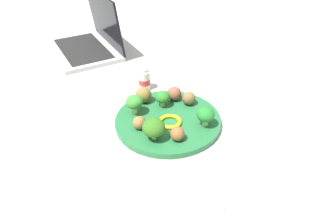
% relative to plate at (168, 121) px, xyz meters
% --- Properties ---
extents(ground_plane, '(4.00, 4.00, 0.00)m').
position_rel_plate_xyz_m(ground_plane, '(0.00, 0.00, -0.01)').
color(ground_plane, '#B2B2AD').
extents(plate, '(0.28, 0.28, 0.02)m').
position_rel_plate_xyz_m(plate, '(0.00, 0.00, 0.00)').
color(plate, '#236638').
rests_on(plate, ground_plane).
extents(broccoli_floret_back_left, '(0.05, 0.05, 0.05)m').
position_rel_plate_xyz_m(broccoli_floret_back_left, '(0.05, 0.08, 0.04)').
color(broccoli_floret_back_left, '#93C879').
rests_on(broccoli_floret_back_left, plate).
extents(broccoli_floret_near_rim, '(0.04, 0.04, 0.05)m').
position_rel_plate_xyz_m(broccoli_floret_near_rim, '(-0.06, -0.00, 0.04)').
color(broccoli_floret_near_rim, '#A0C470').
rests_on(broccoli_floret_near_rim, plate).
extents(broccoli_floret_center, '(0.05, 0.05, 0.05)m').
position_rel_plate_xyz_m(broccoli_floret_center, '(-0.04, -0.08, 0.04)').
color(broccoli_floret_center, '#A6CD6E').
rests_on(broccoli_floret_center, plate).
extents(broccoli_floret_far_rim, '(0.06, 0.06, 0.06)m').
position_rel_plate_xyz_m(broccoli_floret_far_rim, '(0.07, -0.05, 0.04)').
color(broccoli_floret_far_rim, '#93CA7E').
rests_on(broccoli_floret_far_rim, plate).
extents(meatball_mid_right, '(0.04, 0.04, 0.04)m').
position_rel_plate_xyz_m(meatball_mid_right, '(0.09, -0.00, 0.03)').
color(meatball_mid_right, brown).
rests_on(meatball_mid_right, plate).
extents(meatball_mid_left, '(0.05, 0.05, 0.05)m').
position_rel_plate_xyz_m(meatball_mid_left, '(-0.10, -0.05, 0.03)').
color(meatball_mid_left, brown).
rests_on(meatball_mid_left, plate).
extents(meatball_near_rim, '(0.04, 0.04, 0.04)m').
position_rel_plate_xyz_m(meatball_near_rim, '(-0.05, 0.07, 0.03)').
color(meatball_near_rim, brown).
rests_on(meatball_near_rim, plate).
extents(meatball_front_right, '(0.03, 0.03, 0.03)m').
position_rel_plate_xyz_m(meatball_front_right, '(0.02, -0.08, 0.02)').
color(meatball_front_right, brown).
rests_on(meatball_front_right, plate).
extents(meatball_front_left, '(0.04, 0.04, 0.04)m').
position_rel_plate_xyz_m(meatball_front_left, '(-0.08, 0.04, 0.03)').
color(meatball_front_left, brown).
rests_on(meatball_front_left, plate).
extents(pepper_ring_far_rim, '(0.08, 0.08, 0.01)m').
position_rel_plate_xyz_m(pepper_ring_far_rim, '(0.02, 0.00, 0.01)').
color(pepper_ring_far_rim, yellow).
rests_on(pepper_ring_far_rim, plate).
extents(napkin, '(0.17, 0.13, 0.01)m').
position_rel_plate_xyz_m(napkin, '(0.24, 0.00, -0.01)').
color(napkin, white).
rests_on(napkin, ground_plane).
extents(fork, '(0.12, 0.03, 0.01)m').
position_rel_plate_xyz_m(fork, '(0.25, 0.02, -0.00)').
color(fork, silver).
rests_on(fork, napkin).
extents(knife, '(0.15, 0.03, 0.01)m').
position_rel_plate_xyz_m(knife, '(0.25, -0.01, -0.00)').
color(knife, silver).
rests_on(knife, napkin).
extents(yogurt_bottle, '(0.04, 0.04, 0.07)m').
position_rel_plate_xyz_m(yogurt_bottle, '(-0.19, -0.03, 0.02)').
color(yogurt_bottle, white).
rests_on(yogurt_bottle, ground_plane).
extents(laptop, '(0.37, 0.30, 0.22)m').
position_rel_plate_xyz_m(laptop, '(-0.53, -0.18, 0.03)').
color(laptop, '#B5B5B5').
rests_on(laptop, ground_plane).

